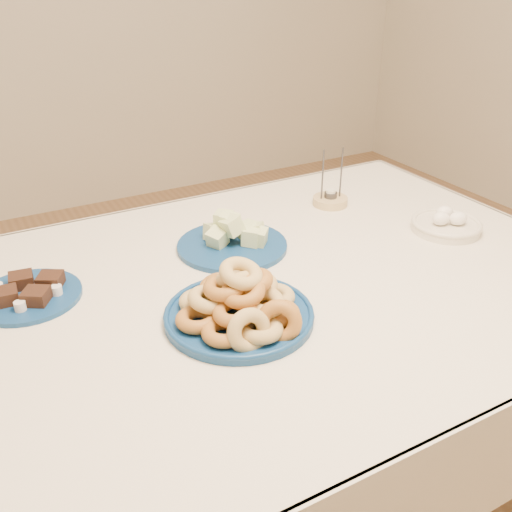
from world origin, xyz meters
name	(u,v)px	position (x,y,z in m)	size (l,w,h in m)	color
ground	(248,510)	(0.00, 0.00, 0.00)	(5.00, 5.00, 0.00)	brown
dining_table	(246,325)	(0.00, 0.00, 0.64)	(1.71, 1.11, 0.75)	brown
donut_platter	(240,306)	(-0.07, -0.12, 0.79)	(0.35, 0.35, 0.14)	navy
melon_plate	(234,239)	(0.07, 0.19, 0.77)	(0.33, 0.33, 0.10)	navy
brownie_plate	(28,293)	(-0.44, 0.18, 0.76)	(0.30, 0.30, 0.04)	navy
candle_holder	(330,200)	(0.45, 0.30, 0.77)	(0.12, 0.12, 0.17)	tan
egg_bowl	(446,224)	(0.61, -0.01, 0.77)	(0.23, 0.23, 0.06)	beige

